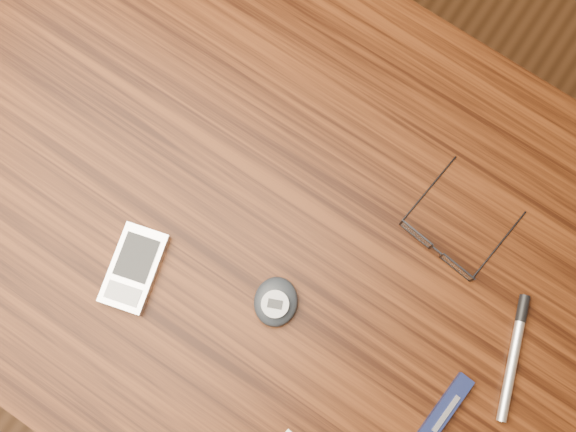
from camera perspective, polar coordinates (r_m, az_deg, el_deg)
name	(u,v)px	position (r m, az deg, el deg)	size (l,w,h in m)	color
ground	(255,272)	(1.62, -2.66, -4.41)	(3.80, 3.80, 0.00)	#472814
desk	(233,214)	(0.99, -4.38, 0.16)	(1.00, 0.70, 0.75)	#3B1A09
eyeglasses	(440,247)	(0.88, 11.90, -2.38)	(0.12, 0.12, 0.02)	black
pda_phone	(134,268)	(0.88, -12.08, -4.05)	(0.08, 0.11, 0.02)	silver
pedometer	(276,302)	(0.85, -0.98, -6.80)	(0.07, 0.08, 0.02)	black
pocket_knife	(445,408)	(0.88, 12.32, -14.63)	(0.03, 0.09, 0.01)	#0F1836
silver_pen	(515,347)	(0.90, 17.52, -9.87)	(0.06, 0.14, 0.01)	silver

